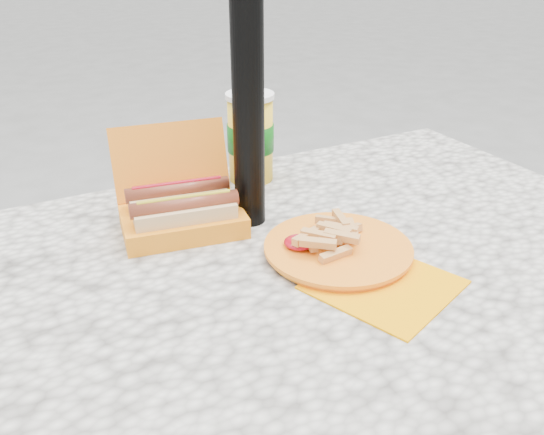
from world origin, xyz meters
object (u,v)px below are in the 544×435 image
umbrella_pole (246,0)px  fries_plate (340,249)px  hotdog_box (181,209)px  soda_cup (251,137)px

umbrella_pole → fries_plate: umbrella_pole is taller
umbrella_pole → hotdog_box: bearing=167.5°
fries_plate → umbrella_pole: bearing=111.4°
soda_cup → hotdog_box: bearing=-144.7°
hotdog_box → fries_plate: size_ratio=0.66×
hotdog_box → soda_cup: size_ratio=1.27×
hotdog_box → fries_plate: bearing=-38.4°
fries_plate → soda_cup: bearing=87.6°
hotdog_box → soda_cup: 0.24m
umbrella_pole → hotdog_box: (-0.11, 0.02, -0.31)m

